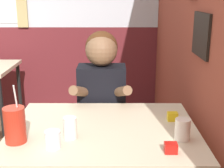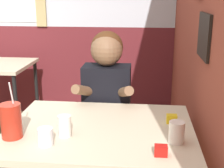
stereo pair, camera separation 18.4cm
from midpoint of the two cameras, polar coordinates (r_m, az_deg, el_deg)
name	(u,v)px [view 2 (the right image)]	position (r m, az deg, el deg)	size (l,w,h in m)	color
brick_wall_right	(196,12)	(2.50, 17.19, 12.48)	(0.08, 4.48, 2.70)	brown
back_wall	(47,4)	(3.87, -10.41, 14.13)	(5.98, 0.09, 2.70)	silver
main_table	(100,138)	(1.79, 0.83, -9.99)	(1.04, 0.81, 0.76)	beige
person_seated	(107,108)	(2.30, 1.34, -4.44)	(0.42, 0.42, 1.24)	black
cocktail_pitcher	(11,121)	(1.66, -14.99, -6.59)	(0.11, 0.11, 0.30)	#B22819
glass_near_pitcher	(45,137)	(1.57, -8.79, -9.56)	(0.08, 0.08, 0.09)	silver
glass_center	(65,126)	(1.64, -5.51, -7.72)	(0.07, 0.07, 0.11)	silver
glass_far_side	(177,132)	(1.62, 14.97, -8.62)	(0.08, 0.08, 0.11)	silver
condiment_ketchup	(161,151)	(1.50, 12.50, -11.89)	(0.06, 0.04, 0.05)	#B7140F
condiment_mustard	(172,119)	(1.86, 13.68, -6.27)	(0.06, 0.04, 0.05)	yellow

